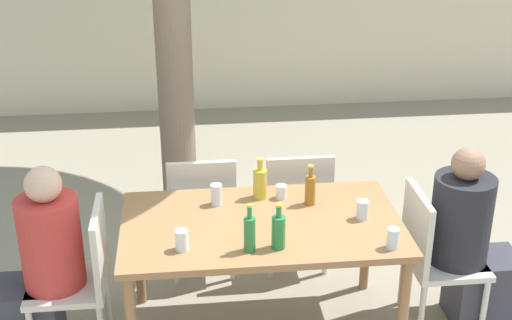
{
  "coord_description": "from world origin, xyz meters",
  "views": [
    {
      "loc": [
        -0.42,
        -3.5,
        2.72
      ],
      "look_at": [
        0.0,
        0.3,
        1.01
      ],
      "focal_mm": 50.0,
      "sensor_mm": 36.0,
      "label": 1
    }
  ],
  "objects_px": {
    "patio_chair_2": "(202,209)",
    "person_seated_0": "(39,272)",
    "drinking_glass_0": "(281,192)",
    "drinking_glass_4": "(393,238)",
    "green_bottle_2": "(278,231)",
    "drinking_glass_3": "(182,240)",
    "person_seated_1": "(471,247)",
    "patio_chair_1": "(433,251)",
    "oil_cruet_0": "(260,183)",
    "green_bottle_3": "(250,233)",
    "patio_chair_0": "(82,272)",
    "dining_table_front": "(262,234)",
    "patio_chair_3": "(296,204)",
    "drinking_glass_1": "(363,210)",
    "drinking_glass_2": "(216,195)",
    "amber_bottle_1": "(310,189)"
  },
  "relations": [
    {
      "from": "green_bottle_3",
      "to": "drinking_glass_0",
      "type": "distance_m",
      "value": 0.63
    },
    {
      "from": "patio_chair_3",
      "to": "oil_cruet_0",
      "type": "height_order",
      "value": "oil_cruet_0"
    },
    {
      "from": "patio_chair_0",
      "to": "drinking_glass_0",
      "type": "distance_m",
      "value": 1.25
    },
    {
      "from": "patio_chair_1",
      "to": "drinking_glass_3",
      "type": "height_order",
      "value": "patio_chair_1"
    },
    {
      "from": "drinking_glass_2",
      "to": "green_bottle_2",
      "type": "bearing_deg",
      "value": -60.77
    },
    {
      "from": "person_seated_0",
      "to": "green_bottle_3",
      "type": "bearing_deg",
      "value": 75.64
    },
    {
      "from": "patio_chair_3",
      "to": "drinking_glass_3",
      "type": "relative_size",
      "value": 7.7
    },
    {
      "from": "oil_cruet_0",
      "to": "drinking_glass_0",
      "type": "distance_m",
      "value": 0.14
    },
    {
      "from": "person_seated_1",
      "to": "drinking_glass_1",
      "type": "height_order",
      "value": "person_seated_1"
    },
    {
      "from": "green_bottle_2",
      "to": "drinking_glass_0",
      "type": "distance_m",
      "value": 0.58
    },
    {
      "from": "patio_chair_3",
      "to": "person_seated_0",
      "type": "xyz_separation_m",
      "value": [
        -1.58,
        -0.69,
        0.02
      ]
    },
    {
      "from": "patio_chair_2",
      "to": "person_seated_0",
      "type": "distance_m",
      "value": 1.17
    },
    {
      "from": "dining_table_front",
      "to": "drinking_glass_0",
      "type": "distance_m",
      "value": 0.34
    },
    {
      "from": "oil_cruet_0",
      "to": "drinking_glass_3",
      "type": "bearing_deg",
      "value": -130.64
    },
    {
      "from": "patio_chair_0",
      "to": "drinking_glass_2",
      "type": "distance_m",
      "value": 0.88
    },
    {
      "from": "drinking_glass_0",
      "to": "person_seated_1",
      "type": "bearing_deg",
      "value": -14.19
    },
    {
      "from": "oil_cruet_0",
      "to": "person_seated_1",
      "type": "bearing_deg",
      "value": -13.8
    },
    {
      "from": "patio_chair_3",
      "to": "drinking_glass_1",
      "type": "bearing_deg",
      "value": 109.66
    },
    {
      "from": "patio_chair_3",
      "to": "drinking_glass_4",
      "type": "distance_m",
      "value": 1.14
    },
    {
      "from": "amber_bottle_1",
      "to": "drinking_glass_1",
      "type": "height_order",
      "value": "amber_bottle_1"
    },
    {
      "from": "person_seated_0",
      "to": "drinking_glass_3",
      "type": "height_order",
      "value": "person_seated_0"
    },
    {
      "from": "green_bottle_2",
      "to": "drinking_glass_3",
      "type": "height_order",
      "value": "green_bottle_2"
    },
    {
      "from": "patio_chair_2",
      "to": "person_seated_0",
      "type": "relative_size",
      "value": 0.77
    },
    {
      "from": "green_bottle_2",
      "to": "green_bottle_3",
      "type": "distance_m",
      "value": 0.15
    },
    {
      "from": "patio_chair_2",
      "to": "patio_chair_1",
      "type": "bearing_deg",
      "value": 152.76
    },
    {
      "from": "patio_chair_0",
      "to": "oil_cruet_0",
      "type": "distance_m",
      "value": 1.15
    },
    {
      "from": "patio_chair_1",
      "to": "drinking_glass_0",
      "type": "bearing_deg",
      "value": 72.23
    },
    {
      "from": "dining_table_front",
      "to": "amber_bottle_1",
      "type": "distance_m",
      "value": 0.4
    },
    {
      "from": "oil_cruet_0",
      "to": "drinking_glass_4",
      "type": "xyz_separation_m",
      "value": [
        0.63,
        -0.66,
        -0.04
      ]
    },
    {
      "from": "patio_chair_1",
      "to": "green_bottle_2",
      "type": "xyz_separation_m",
      "value": [
        -0.97,
        -0.29,
        0.36
      ]
    },
    {
      "from": "patio_chair_0",
      "to": "drinking_glass_4",
      "type": "xyz_separation_m",
      "value": [
        1.68,
        -0.35,
        0.32
      ]
    },
    {
      "from": "dining_table_front",
      "to": "green_bottle_3",
      "type": "bearing_deg",
      "value": -108.47
    },
    {
      "from": "amber_bottle_1",
      "to": "patio_chair_1",
      "type": "bearing_deg",
      "value": -14.68
    },
    {
      "from": "dining_table_front",
      "to": "drinking_glass_1",
      "type": "relative_size",
      "value": 14.0
    },
    {
      "from": "drinking_glass_4",
      "to": "person_seated_1",
      "type": "bearing_deg",
      "value": 30.28
    },
    {
      "from": "patio_chair_0",
      "to": "drinking_glass_3",
      "type": "bearing_deg",
      "value": 66.3
    },
    {
      "from": "oil_cruet_0",
      "to": "drinking_glass_2",
      "type": "relative_size",
      "value": 2.0
    },
    {
      "from": "person_seated_0",
      "to": "amber_bottle_1",
      "type": "height_order",
      "value": "person_seated_0"
    },
    {
      "from": "patio_chair_0",
      "to": "patio_chair_3",
      "type": "xyz_separation_m",
      "value": [
        1.34,
        0.69,
        0.0
      ]
    },
    {
      "from": "oil_cruet_0",
      "to": "drinking_glass_3",
      "type": "height_order",
      "value": "oil_cruet_0"
    },
    {
      "from": "drinking_glass_1",
      "to": "drinking_glass_2",
      "type": "height_order",
      "value": "drinking_glass_2"
    },
    {
      "from": "drinking_glass_0",
      "to": "drinking_glass_4",
      "type": "relative_size",
      "value": 0.74
    },
    {
      "from": "oil_cruet_0",
      "to": "amber_bottle_1",
      "type": "bearing_deg",
      "value": -22.13
    },
    {
      "from": "green_bottle_2",
      "to": "drinking_glass_0",
      "type": "height_order",
      "value": "green_bottle_2"
    },
    {
      "from": "drinking_glass_0",
      "to": "patio_chair_0",
      "type": "bearing_deg",
      "value": -166.58
    },
    {
      "from": "dining_table_front",
      "to": "oil_cruet_0",
      "type": "height_order",
      "value": "oil_cruet_0"
    },
    {
      "from": "patio_chair_0",
      "to": "oil_cruet_0",
      "type": "height_order",
      "value": "oil_cruet_0"
    },
    {
      "from": "green_bottle_3",
      "to": "drinking_glass_4",
      "type": "relative_size",
      "value": 2.36
    },
    {
      "from": "dining_table_front",
      "to": "patio_chair_0",
      "type": "xyz_separation_m",
      "value": [
        -1.02,
        0.0,
        -0.18
      ]
    },
    {
      "from": "green_bottle_2",
      "to": "drinking_glass_4",
      "type": "relative_size",
      "value": 2.26
    }
  ]
}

